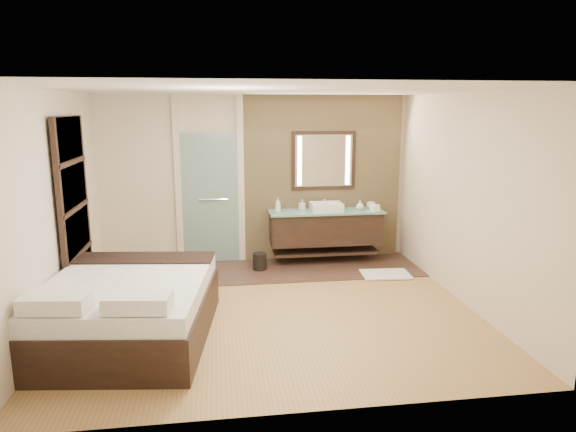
{
  "coord_description": "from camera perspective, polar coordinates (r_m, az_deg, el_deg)",
  "views": [
    {
      "loc": [
        -0.64,
        -6.05,
        2.5
      ],
      "look_at": [
        0.29,
        0.6,
        1.07
      ],
      "focal_mm": 32.0,
      "sensor_mm": 36.0,
      "label": 1
    }
  ],
  "objects": [
    {
      "name": "bed",
      "position": [
        5.96,
        -17.44,
        -9.8
      ],
      "size": [
        1.98,
        2.36,
        0.83
      ],
      "rotation": [
        0.0,
        0.0,
        -0.13
      ],
      "color": "black",
      "rests_on": "floor"
    },
    {
      "name": "tile_strip",
      "position": [
        8.14,
        1.16,
        -5.86
      ],
      "size": [
        3.8,
        1.3,
        0.01
      ],
      "primitive_type": "cube",
      "color": "#32211B",
      "rests_on": "floor"
    },
    {
      "name": "mirror_unit",
      "position": [
        8.43,
        3.98,
        6.17
      ],
      "size": [
        1.06,
        0.04,
        0.96
      ],
      "color": "black",
      "rests_on": "stone_wall"
    },
    {
      "name": "shoji_partition",
      "position": [
        7.0,
        -22.61,
        0.44
      ],
      "size": [
        0.06,
        1.2,
        2.4
      ],
      "color": "black",
      "rests_on": "floor"
    },
    {
      "name": "stone_wall",
      "position": [
        8.52,
        3.88,
        4.2
      ],
      "size": [
        2.6,
        0.08,
        2.7
      ],
      "primitive_type": "cube",
      "color": "tan",
      "rests_on": "floor"
    },
    {
      "name": "vanity",
      "position": [
        8.38,
        4.21,
        -1.3
      ],
      "size": [
        1.85,
        0.55,
        0.88
      ],
      "color": "black",
      "rests_on": "stone_wall"
    },
    {
      "name": "soap_bottle_a",
      "position": [
        8.16,
        -1.13,
        1.25
      ],
      "size": [
        0.1,
        0.1,
        0.23
      ],
      "primitive_type": "imported",
      "rotation": [
        0.0,
        0.0,
        -0.07
      ],
      "color": "silver",
      "rests_on": "vanity"
    },
    {
      "name": "soap_bottle_c",
      "position": [
        8.41,
        8.0,
        1.19
      ],
      "size": [
        0.14,
        0.14,
        0.15
      ],
      "primitive_type": "imported",
      "rotation": [
        0.0,
        0.0,
        0.15
      ],
      "color": "#C2F4E8",
      "rests_on": "vanity"
    },
    {
      "name": "soap_bottle_b",
      "position": [
        8.32,
        1.56,
        1.25
      ],
      "size": [
        0.1,
        0.1,
        0.17
      ],
      "primitive_type": "imported",
      "rotation": [
        0.0,
        0.0,
        0.39
      ],
      "color": "#B2B2B2",
      "rests_on": "vanity"
    },
    {
      "name": "frosted_door",
      "position": [
        8.36,
        -8.65,
        2.51
      ],
      "size": [
        1.1,
        0.12,
        2.7
      ],
      "color": "silver",
      "rests_on": "floor"
    },
    {
      "name": "tissue_box",
      "position": [
        8.38,
        9.61,
        0.91
      ],
      "size": [
        0.15,
        0.15,
        0.1
      ],
      "primitive_type": "cube",
      "rotation": [
        0.0,
        0.0,
        0.36
      ],
      "color": "white",
      "rests_on": "vanity"
    },
    {
      "name": "waste_bin",
      "position": [
        8.06,
        -3.16,
        -5.09
      ],
      "size": [
        0.27,
        0.27,
        0.27
      ],
      "primitive_type": "cylinder",
      "rotation": [
        0.0,
        0.0,
        -0.28
      ],
      "color": "black",
      "rests_on": "floor"
    },
    {
      "name": "floor",
      "position": [
        6.58,
        -1.83,
        -10.37
      ],
      "size": [
        5.0,
        5.0,
        0.0
      ],
      "primitive_type": "plane",
      "color": "olive",
      "rests_on": "ground"
    },
    {
      "name": "bath_mat",
      "position": [
        7.97,
        10.8,
        -6.37
      ],
      "size": [
        0.75,
        0.54,
        0.02
      ],
      "primitive_type": "cube",
      "rotation": [
        0.0,
        0.0,
        -0.06
      ],
      "color": "silver",
      "rests_on": "floor"
    },
    {
      "name": "cup",
      "position": [
        8.6,
        9.16,
        1.22
      ],
      "size": [
        0.17,
        0.17,
        0.1
      ],
      "primitive_type": "imported",
      "rotation": [
        0.0,
        0.0,
        0.31
      ],
      "color": "silver",
      "rests_on": "vanity"
    }
  ]
}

